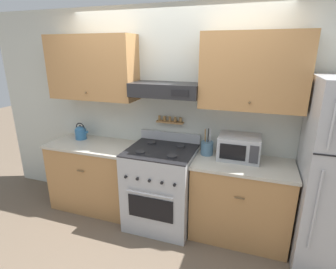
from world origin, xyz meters
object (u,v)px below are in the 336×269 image
at_px(tea_kettle, 81,132).
at_px(utensil_crock, 207,148).
at_px(microwave, 239,147).
at_px(stove_range, 161,187).

height_order(tea_kettle, utensil_crock, utensil_crock).
bearing_deg(microwave, utensil_crock, -177.12).
relative_size(tea_kettle, microwave, 0.51).
xyz_separation_m(stove_range, tea_kettle, (-1.22, 0.17, 0.51)).
bearing_deg(tea_kettle, stove_range, -8.11).
distance_m(tea_kettle, microwave, 2.07).
xyz_separation_m(tea_kettle, utensil_crock, (1.72, 0.00, -0.01)).
height_order(stove_range, tea_kettle, tea_kettle).
bearing_deg(tea_kettle, microwave, 0.49).
bearing_deg(microwave, tea_kettle, -179.51).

